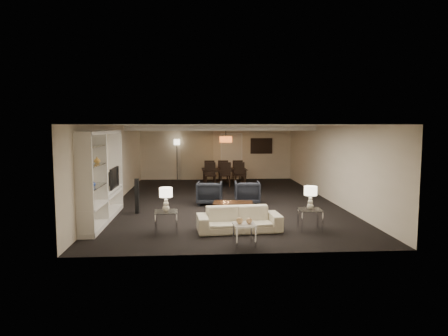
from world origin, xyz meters
The scene contains 35 objects.
floor centered at (0.00, 0.00, 0.00)m, with size 11.00×11.00×0.00m, color black.
ceiling centered at (0.00, 0.00, 2.50)m, with size 7.00×11.00×0.02m, color silver.
wall_back centered at (0.00, 5.50, 1.25)m, with size 7.00×0.02×2.50m, color beige.
wall_front centered at (0.00, -5.50, 1.25)m, with size 7.00×0.02×2.50m, color beige.
wall_left centered at (-3.50, 0.00, 1.25)m, with size 0.02×11.00×2.50m, color beige.
wall_right centered at (3.50, 0.00, 1.25)m, with size 0.02×11.00×2.50m, color beige.
ceiling_soffit centered at (0.00, 3.50, 2.40)m, with size 7.00×4.00×0.20m, color silver.
curtains centered at (-0.90, 5.42, 1.20)m, with size 1.50×0.12×2.40m, color beige.
door centered at (0.70, 5.47, 1.05)m, with size 0.90×0.05×2.10m, color silver.
painting centered at (2.10, 5.46, 1.55)m, with size 0.95×0.04×0.65m, color #142D38.
media_unit centered at (-3.31, -2.60, 1.18)m, with size 0.38×3.40×2.35m, color white, non-canonical shape.
pendant_light centered at (0.30, 3.50, 1.92)m, with size 0.52×0.52×0.24m, color #D8591E.
sofa centered at (0.11, -3.82, 0.29)m, with size 1.95×0.76×0.57m, color beige.
coffee_table centered at (0.11, -2.22, 0.19)m, with size 1.07×0.63×0.38m, color black, non-canonical shape.
armchair_left centered at (-0.49, -0.52, 0.36)m, with size 0.78×0.80×0.73m, color black.
armchair_right centered at (0.71, -0.52, 0.36)m, with size 0.78×0.80×0.73m, color black.
side_table_left centered at (-1.59, -3.82, 0.25)m, with size 0.54×0.54×0.50m, color silver, non-canonical shape.
side_table_right centered at (1.81, -3.82, 0.25)m, with size 0.54×0.54×0.50m, color silver, non-canonical shape.
table_lamp_left centered at (-1.59, -3.82, 0.78)m, with size 0.30×0.30×0.55m, color #F4EACE, non-canonical shape.
table_lamp_right centered at (1.81, -3.82, 0.78)m, with size 0.30×0.30×0.55m, color beige, non-canonical shape.
marble_table centered at (0.11, -4.92, 0.22)m, with size 0.45×0.45×0.45m, color white, non-canonical shape.
gold_gourd_a centered at (0.01, -4.92, 0.52)m, with size 0.14×0.14×0.14m, color tan.
gold_gourd_b centered at (0.21, -4.92, 0.51)m, with size 0.13×0.13×0.13m, color tan.
television centered at (-3.28, -1.78, 1.03)m, with size 0.13×0.99×0.57m, color black.
vase_blue centered at (-3.31, -3.61, 1.14)m, with size 0.16×0.16×0.17m, color #233E97.
vase_amber centered at (-3.31, -3.09, 1.64)m, with size 0.16×0.16×0.16m, color gold.
floor_speaker centered at (-2.58, -1.70, 0.50)m, with size 0.11×0.11×0.99m, color black.
dining_table centered at (0.25, 3.79, 0.33)m, with size 1.89×1.05×0.66m, color black.
chair_nl centered at (-0.35, 3.14, 0.49)m, with size 0.46×0.46×0.98m, color black, non-canonical shape.
chair_nm centered at (0.25, 3.14, 0.49)m, with size 0.46×0.46×0.98m, color black, non-canonical shape.
chair_nr centered at (0.85, 3.14, 0.49)m, with size 0.46×0.46×0.98m, color black, non-canonical shape.
chair_fl centered at (-0.35, 4.44, 0.49)m, with size 0.46×0.46×0.98m, color black, non-canonical shape.
chair_fm centered at (0.25, 4.44, 0.49)m, with size 0.46×0.46×0.98m, color black, non-canonical shape.
chair_fr centered at (0.85, 4.44, 0.49)m, with size 0.46×0.46×0.98m, color black, non-canonical shape.
floor_lamp centered at (-1.81, 5.20, 0.94)m, with size 0.27×0.27×1.87m, color black, non-canonical shape.
Camera 1 is at (-0.84, -12.98, 2.47)m, focal length 32.00 mm.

